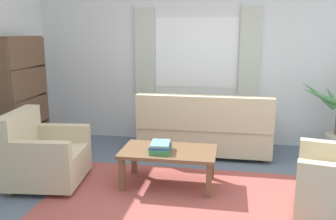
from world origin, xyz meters
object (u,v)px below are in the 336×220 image
object	(u,v)px
armchair_left	(43,155)
bookshelf	(25,103)
couch	(205,130)
book_stack_on_table	(160,147)
coffee_table	(169,155)

from	to	relation	value
armchair_left	bookshelf	world-z (taller)	bookshelf
armchair_left	couch	bearing A→B (deg)	-58.01
bookshelf	book_stack_on_table	bearing A→B (deg)	70.17
armchair_left	coffee_table	size ratio (longest dim) A/B	0.84
couch	bookshelf	bearing A→B (deg)	11.14
couch	book_stack_on_table	world-z (taller)	couch
couch	bookshelf	size ratio (longest dim) A/B	1.10
coffee_table	armchair_left	bearing A→B (deg)	-171.64
book_stack_on_table	bookshelf	world-z (taller)	bookshelf
couch	armchair_left	size ratio (longest dim) A/B	2.06
armchair_left	bookshelf	xyz separation A→B (m)	(-0.75, 0.92, 0.42)
couch	bookshelf	world-z (taller)	bookshelf
armchair_left	bookshelf	size ratio (longest dim) A/B	0.54
coffee_table	bookshelf	size ratio (longest dim) A/B	0.64
coffee_table	bookshelf	distance (m)	2.37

